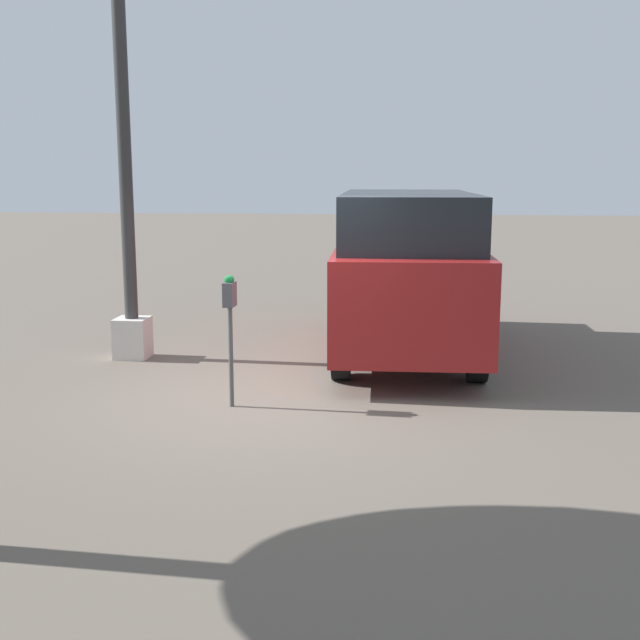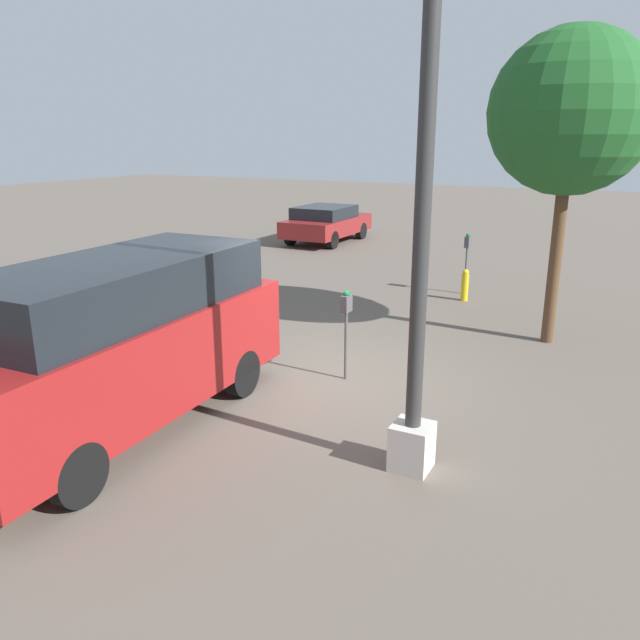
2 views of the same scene
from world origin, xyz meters
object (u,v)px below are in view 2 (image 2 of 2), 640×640
at_px(car_distant, 326,223).
at_px(lamp_post, 420,259).
at_px(fire_hydrant, 465,285).
at_px(parking_meter_near, 346,314).
at_px(street_tree, 571,113).
at_px(parking_meter_far, 467,250).
at_px(parked_van, 119,340).

bearing_deg(car_distant, lamp_post, -149.53).
bearing_deg(fire_hydrant, car_distant, -131.88).
distance_m(parking_meter_near, street_tree, 5.22).
bearing_deg(parking_meter_far, car_distant, -126.82).
distance_m(car_distant, street_tree, 12.46).
distance_m(car_distant, fire_hydrant, 8.88).
xyz_separation_m(car_distant, street_tree, (8.19, 8.77, 3.36)).
bearing_deg(parked_van, parking_meter_near, 145.04).
height_order(parking_meter_far, parked_van, parked_van).
bearing_deg(parking_meter_far, parked_van, -10.25).
bearing_deg(lamp_post, parked_van, -79.29).
height_order(parking_meter_near, car_distant, parking_meter_near).
relative_size(parked_van, street_tree, 0.94).
bearing_deg(parking_meter_near, parking_meter_far, -179.48).
bearing_deg(parking_meter_near, street_tree, 145.86).
bearing_deg(parked_van, street_tree, 143.08).
bearing_deg(lamp_post, car_distant, -149.61).
height_order(car_distant, fire_hydrant, car_distant).
bearing_deg(parking_meter_far, street_tree, 41.18).
bearing_deg(lamp_post, parking_meter_far, -169.14).
relative_size(parked_van, car_distant, 1.32).
bearing_deg(parked_van, fire_hydrant, 163.45).
bearing_deg(parking_meter_near, lamp_post, 43.16).
relative_size(parking_meter_near, fire_hydrant, 1.94).
xyz_separation_m(street_tree, fire_hydrant, (-2.26, -2.17, -3.69)).
relative_size(parked_van, fire_hydrant, 6.91).
relative_size(parking_meter_far, fire_hydrant, 1.98).
distance_m(parking_meter_near, parking_meter_far, 6.34).
distance_m(parked_van, car_distant, 15.12).
relative_size(street_tree, fire_hydrant, 7.37).
distance_m(parking_meter_far, parked_van, 9.42).
xyz_separation_m(lamp_post, parked_van, (0.70, -3.71, -1.25)).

